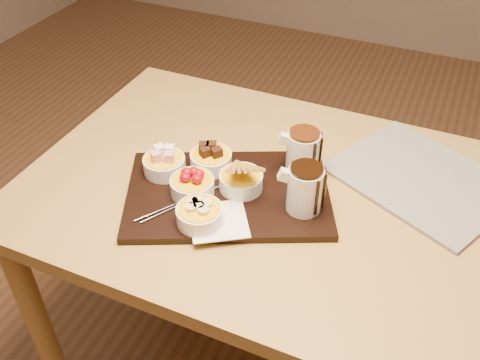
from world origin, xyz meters
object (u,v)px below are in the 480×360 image
at_px(bowl_strawberries, 192,186).
at_px(dining_table, 278,221).
at_px(pitcher_dark_chocolate, 305,189).
at_px(pitcher_milk_chocolate, 303,153).
at_px(serving_board, 228,194).
at_px(newspaper, 421,179).

bearing_deg(bowl_strawberries, dining_table, 32.28).
distance_m(pitcher_dark_chocolate, pitcher_milk_chocolate, 0.13).
height_order(serving_board, bowl_strawberries, bowl_strawberries).
height_order(dining_table, newspaper, newspaper).
distance_m(serving_board, pitcher_dark_chocolate, 0.19).
bearing_deg(pitcher_milk_chocolate, pitcher_dark_chocolate, -94.40).
bearing_deg(pitcher_dark_chocolate, pitcher_milk_chocolate, 85.60).
height_order(serving_board, pitcher_milk_chocolate, pitcher_milk_chocolate).
distance_m(bowl_strawberries, newspaper, 0.55).
relative_size(bowl_strawberries, pitcher_dark_chocolate, 0.95).
bearing_deg(pitcher_milk_chocolate, bowl_strawberries, -163.61).
bearing_deg(newspaper, dining_table, -124.62).
bearing_deg(pitcher_dark_chocolate, bowl_strawberries, 167.35).
relative_size(bowl_strawberries, pitcher_milk_chocolate, 0.95).
relative_size(bowl_strawberries, newspaper, 0.26).
height_order(dining_table, pitcher_dark_chocolate, pitcher_dark_chocolate).
height_order(pitcher_dark_chocolate, pitcher_milk_chocolate, same).
distance_m(dining_table, pitcher_dark_chocolate, 0.19).
bearing_deg(serving_board, pitcher_milk_chocolate, 21.80).
bearing_deg(serving_board, newspaper, 6.29).
xyz_separation_m(serving_board, newspaper, (0.40, 0.24, -0.00)).
relative_size(dining_table, newspaper, 3.15).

